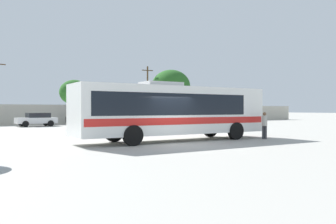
% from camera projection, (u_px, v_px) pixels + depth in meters
% --- Properties ---
extents(ground_plane, '(300.00, 300.00, 0.00)m').
position_uv_depth(ground_plane, '(110.00, 133.00, 26.42)').
color(ground_plane, '#A3A099').
extents(perimeter_wall, '(80.00, 0.30, 2.39)m').
position_uv_depth(perimeter_wall, '(60.00, 114.00, 41.61)').
color(perimeter_wall, '#B2AD9E').
rests_on(perimeter_wall, ground_plane).
extents(coach_bus_white_red, '(11.81, 2.98, 3.35)m').
position_uv_depth(coach_bus_white_red, '(172.00, 110.00, 19.65)').
color(coach_bus_white_red, white).
rests_on(coach_bus_white_red, ground_plane).
extents(attendant_by_bus_door, '(0.45, 0.45, 1.65)m').
position_uv_depth(attendant_by_bus_door, '(264.00, 124.00, 20.99)').
color(attendant_by_bus_door, '#38383D').
rests_on(attendant_by_bus_door, ground_plane).
extents(parked_car_third_white, '(4.27, 2.29, 1.44)m').
position_uv_depth(parked_car_third_white, '(37.00, 119.00, 36.60)').
color(parked_car_third_white, silver).
rests_on(parked_car_third_white, ground_plane).
extents(parked_car_rightmost_black, '(4.07, 2.10, 1.48)m').
position_uv_depth(parked_car_rightmost_black, '(84.00, 118.00, 39.60)').
color(parked_car_rightmost_black, black).
rests_on(parked_car_rightmost_black, ground_plane).
extents(utility_pole_near, '(1.80, 0.24, 8.31)m').
position_uv_depth(utility_pole_near, '(148.00, 93.00, 51.55)').
color(utility_pole_near, '#4C3823').
rests_on(utility_pole_near, ground_plane).
extents(roadside_tree_midright, '(4.23, 4.23, 6.09)m').
position_uv_depth(roadside_tree_midright, '(74.00, 92.00, 49.39)').
color(roadside_tree_midright, brown).
rests_on(roadside_tree_midright, ground_plane).
extents(roadside_tree_right, '(5.85, 5.85, 7.84)m').
position_uv_depth(roadside_tree_right, '(171.00, 86.00, 51.90)').
color(roadside_tree_right, brown).
rests_on(roadside_tree_right, ground_plane).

